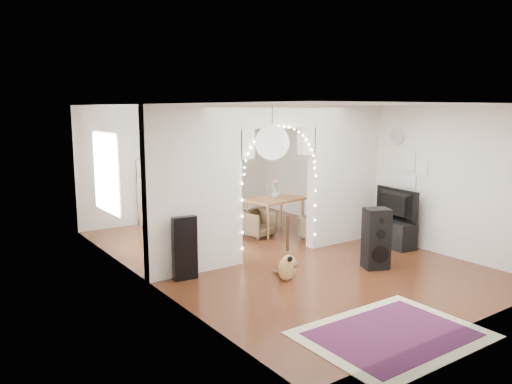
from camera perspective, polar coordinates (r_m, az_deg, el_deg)
floor at (r=9.19m, az=2.31°, el=-7.16°), size 7.50×7.50×0.00m
ceiling at (r=8.80m, az=2.43°, el=9.93°), size 5.00×7.50×0.02m
wall_back at (r=12.07m, az=-8.50°, el=3.31°), size 5.00×0.02×2.70m
wall_front at (r=6.38m, az=23.26°, el=-2.90°), size 5.00×0.02×2.70m
wall_left at (r=7.66m, az=-12.68°, el=-0.38°), size 0.02×7.50×2.70m
wall_right at (r=10.58m, az=13.21°, el=2.30°), size 0.02×7.50×2.70m
divider_wall at (r=8.88m, az=2.37°, el=1.68°), size 5.00×0.20×2.70m
fairy_lights at (r=8.76m, az=2.89°, el=2.40°), size 1.64×0.04×1.60m
window at (r=9.32m, az=-16.77°, el=2.12°), size 0.04×1.20×1.40m
wall_clock at (r=10.11m, az=15.84°, el=6.13°), size 0.03×0.31×0.31m
picture_frames at (r=9.92m, az=17.46°, el=2.51°), size 0.02×0.50×0.70m
paper_lantern at (r=5.75m, az=1.85°, el=5.66°), size 0.40×0.40×0.40m
ceiling_fan at (r=10.46m, az=-4.31°, el=8.21°), size 1.10×1.10×0.30m
area_rug at (r=6.32m, az=15.34°, el=-15.42°), size 2.11×1.60×0.02m
guitar_case at (r=7.84m, az=-8.15°, el=-6.38°), size 0.39×0.17×1.00m
acoustic_guitar at (r=7.75m, az=3.62°, el=-7.44°), size 0.36×0.16×0.87m
tabby_cat at (r=7.97m, az=3.58°, el=-8.78°), size 0.26×0.51×0.33m
floor_speaker at (r=8.54m, az=13.58°, el=-5.21°), size 0.50×0.47×1.01m
media_console at (r=10.05m, az=15.19°, el=-4.55°), size 0.51×1.04×0.50m
tv at (r=9.93m, az=15.33°, el=-1.41°), size 0.27×1.08×0.62m
bookcase at (r=11.74m, az=-9.80°, el=0.14°), size 1.50×0.81×1.50m
dining_table at (r=10.61m, az=2.21°, el=-1.09°), size 1.30×0.96×0.76m
flower_vase at (r=10.58m, az=2.21°, el=-0.19°), size 0.21×0.21×0.19m
dining_chair_left at (r=10.39m, az=0.22°, el=-3.63°), size 0.70×0.71×0.54m
dining_chair_right at (r=10.18m, az=6.91°, el=-4.13°), size 0.59×0.60×0.49m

